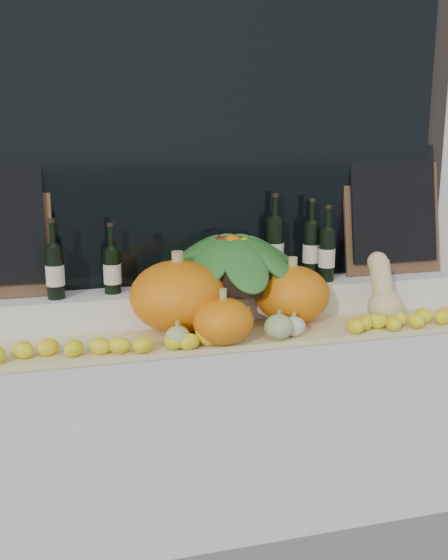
% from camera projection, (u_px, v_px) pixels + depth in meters
% --- Properties ---
extents(storefront_facade, '(7.00, 0.94, 4.50)m').
position_uv_depth(storefront_facade, '(182.00, 20.00, 3.05)').
color(storefront_facade, beige).
rests_on(storefront_facade, ground).
extents(display_sill, '(2.30, 0.55, 0.88)m').
position_uv_depth(display_sill, '(220.00, 424.00, 2.79)').
color(display_sill, silver).
rests_on(display_sill, ground).
extents(rear_tier, '(2.30, 0.25, 0.16)m').
position_uv_depth(rear_tier, '(211.00, 303.00, 2.81)').
color(rear_tier, silver).
rests_on(rear_tier, display_sill).
extents(straw_bedding, '(2.10, 0.32, 0.02)m').
position_uv_depth(straw_bedding, '(227.00, 336.00, 2.56)').
color(straw_bedding, tan).
rests_on(straw_bedding, display_sill).
extents(pumpkin_left, '(0.45, 0.45, 0.29)m').
position_uv_depth(pumpkin_left, '(178.00, 296.00, 2.58)').
color(pumpkin_left, orange).
rests_on(pumpkin_left, straw_bedding).
extents(pumpkin_right, '(0.38, 0.38, 0.25)m').
position_uv_depth(pumpkin_right, '(292.00, 294.00, 2.69)').
color(pumpkin_right, orange).
rests_on(pumpkin_right, straw_bedding).
extents(pumpkin_center, '(0.28, 0.28, 0.18)m').
position_uv_depth(pumpkin_center, '(223.00, 321.00, 2.42)').
color(pumpkin_center, orange).
rests_on(pumpkin_center, straw_bedding).
extents(butternut_squash, '(0.16, 0.21, 0.30)m').
position_uv_depth(butternut_squash, '(383.00, 294.00, 2.71)').
color(butternut_squash, '#D2B97B').
rests_on(butternut_squash, straw_bedding).
extents(decorative_gourds, '(0.58, 0.13, 0.14)m').
position_uv_depth(decorative_gourds, '(239.00, 330.00, 2.44)').
color(decorative_gourds, '#3C7021').
rests_on(decorative_gourds, straw_bedding).
extents(lemon_heap, '(2.20, 0.16, 0.06)m').
position_uv_depth(lemon_heap, '(235.00, 334.00, 2.45)').
color(lemon_heap, yellow).
rests_on(lemon_heap, straw_bedding).
extents(produce_bowl, '(0.71, 0.71, 0.24)m').
position_uv_depth(produce_bowl, '(232.00, 260.00, 2.77)').
color(produce_bowl, black).
rests_on(produce_bowl, rear_tier).
extents(wine_bottle_far_left, '(0.08, 0.08, 0.33)m').
position_uv_depth(wine_bottle_far_left, '(55.00, 271.00, 2.56)').
color(wine_bottle_far_left, black).
rests_on(wine_bottle_far_left, rear_tier).
extents(wine_bottle_near_left, '(0.08, 0.08, 0.30)m').
position_uv_depth(wine_bottle_near_left, '(112.00, 270.00, 2.65)').
color(wine_bottle_near_left, black).
rests_on(wine_bottle_near_left, rear_tier).
extents(wine_bottle_tall, '(0.08, 0.08, 0.40)m').
position_uv_depth(wine_bottle_tall, '(275.00, 249.00, 2.86)').
color(wine_bottle_tall, black).
rests_on(wine_bottle_tall, rear_tier).
extents(wine_bottle_near_right, '(0.08, 0.08, 0.38)m').
position_uv_depth(wine_bottle_near_right, '(311.00, 250.00, 2.89)').
color(wine_bottle_near_right, black).
rests_on(wine_bottle_near_right, rear_tier).
extents(wine_bottle_far_right, '(0.08, 0.08, 0.35)m').
position_uv_depth(wine_bottle_far_right, '(327.00, 254.00, 2.86)').
color(wine_bottle_far_right, black).
rests_on(wine_bottle_far_right, rear_tier).
extents(chalkboard_right, '(0.50, 0.14, 0.61)m').
position_uv_depth(chalkboard_right, '(393.00, 207.00, 3.01)').
color(chalkboard_right, '#4C331E').
rests_on(chalkboard_right, rear_tier).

